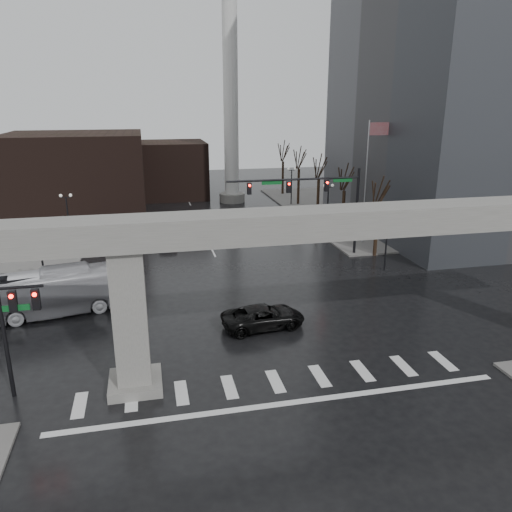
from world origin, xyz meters
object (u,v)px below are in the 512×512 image
(signal_mast_arm, at_px, (318,194))
(pickup_truck, at_px, (264,317))
(city_bus, at_px, (50,292))
(far_car, at_px, (167,237))

(signal_mast_arm, relative_size, pickup_truck, 2.31)
(city_bus, bearing_deg, far_car, -39.16)
(signal_mast_arm, distance_m, city_bus, 23.50)
(city_bus, height_order, far_car, city_bus)
(pickup_truck, height_order, city_bus, city_bus)
(signal_mast_arm, relative_size, far_car, 2.65)
(pickup_truck, relative_size, city_bus, 0.47)
(signal_mast_arm, bearing_deg, pickup_truck, -121.07)
(signal_mast_arm, xyz_separation_m, far_car, (-13.10, 7.23, -5.05))
(far_car, bearing_deg, pickup_truck, -74.98)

